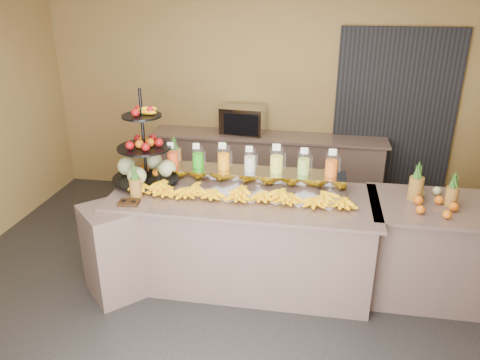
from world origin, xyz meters
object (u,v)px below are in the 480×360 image
(condiment_caddy, at_px, (129,203))
(fruit_stand, at_px, (150,160))
(banana_heap, at_px, (239,191))
(right_fruit_pile, at_px, (433,199))
(oven_warmer, at_px, (243,120))
(pitcher_tray, at_px, (250,177))

(condiment_caddy, bearing_deg, fruit_stand, 86.42)
(banana_heap, relative_size, condiment_caddy, 11.94)
(banana_heap, bearing_deg, right_fruit_pile, 4.37)
(condiment_caddy, xyz_separation_m, right_fruit_pile, (2.69, 0.42, 0.05))
(oven_warmer, bearing_deg, fruit_stand, -104.79)
(pitcher_tray, xyz_separation_m, right_fruit_pile, (1.68, -0.21, -0.01))
(fruit_stand, xyz_separation_m, right_fruit_pile, (2.66, -0.09, -0.17))
(pitcher_tray, bearing_deg, right_fruit_pile, -7.23)
(condiment_caddy, height_order, oven_warmer, oven_warmer)
(banana_heap, xyz_separation_m, right_fruit_pile, (1.73, 0.13, -0.01))
(pitcher_tray, height_order, fruit_stand, fruit_stand)
(condiment_caddy, distance_m, right_fruit_pile, 2.72)
(banana_heap, height_order, right_fruit_pile, right_fruit_pile)
(pitcher_tray, bearing_deg, oven_warmer, 101.57)
(banana_heap, relative_size, fruit_stand, 2.27)
(banana_heap, xyz_separation_m, condiment_caddy, (-0.96, -0.28, -0.06))
(fruit_stand, relative_size, oven_warmer, 1.70)
(banana_heap, distance_m, oven_warmer, 2.04)
(pitcher_tray, relative_size, right_fruit_pile, 4.56)
(fruit_stand, height_order, right_fruit_pile, fruit_stand)
(banana_heap, bearing_deg, oven_warmer, 98.17)
(banana_heap, relative_size, right_fruit_pile, 5.29)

